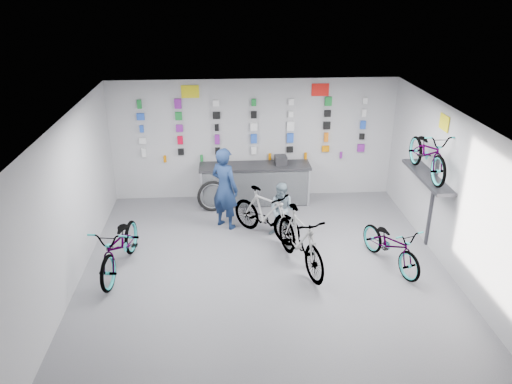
{
  "coord_description": "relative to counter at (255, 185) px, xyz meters",
  "views": [
    {
      "loc": [
        -0.73,
        -7.8,
        5.23
      ],
      "look_at": [
        -0.12,
        1.4,
        1.22
      ],
      "focal_mm": 35.0,
      "sensor_mm": 36.0,
      "label": 1
    }
  ],
  "objects": [
    {
      "name": "register",
      "position": [
        0.63,
        0.01,
        0.62
      ],
      "size": [
        0.3,
        0.32,
        0.22
      ],
      "primitive_type": "cube",
      "rotation": [
        0.0,
        0.0,
        0.07
      ],
      "color": "black",
      "rests_on": "counter"
    },
    {
      "name": "bike_left",
      "position": [
        -2.75,
        -2.94,
        0.05
      ],
      "size": [
        0.98,
        2.11,
        1.07
      ],
      "primitive_type": "imported",
      "rotation": [
        0.0,
        0.0,
        -0.14
      ],
      "color": "gray",
      "rests_on": "floor"
    },
    {
      "name": "wall_left",
      "position": [
        -3.5,
        -3.54,
        1.01
      ],
      "size": [
        0.0,
        8.0,
        8.0
      ],
      "primitive_type": "plane",
      "rotation": [
        1.57,
        0.0,
        1.57
      ],
      "color": "#B1B1B4",
      "rests_on": "floor"
    },
    {
      "name": "wall_right",
      "position": [
        3.5,
        -3.54,
        1.01
      ],
      "size": [
        0.0,
        8.0,
        8.0
      ],
      "primitive_type": "plane",
      "rotation": [
        1.57,
        0.0,
        -1.57
      ],
      "color": "#B1B1B4",
      "rests_on": "floor"
    },
    {
      "name": "customer",
      "position": [
        0.47,
        -1.78,
        0.13
      ],
      "size": [
        0.73,
        0.65,
        1.23
      ],
      "primitive_type": "imported",
      "rotation": [
        0.0,
        0.0,
        -0.37
      ],
      "color": "slate",
      "rests_on": "floor"
    },
    {
      "name": "sign_left",
      "position": [
        -1.5,
        0.44,
        2.23
      ],
      "size": [
        0.42,
        0.02,
        0.3
      ],
      "primitive_type": "cube",
      "color": "yellow",
      "rests_on": "wall_back"
    },
    {
      "name": "bike_center",
      "position": [
        0.67,
        -3.04,
        0.1
      ],
      "size": [
        1.12,
        2.04,
        1.18
      ],
      "primitive_type": "imported",
      "rotation": [
        0.0,
        0.0,
        0.3
      ],
      "color": "gray",
      "rests_on": "floor"
    },
    {
      "name": "wall_back",
      "position": [
        0.0,
        0.46,
        1.01
      ],
      "size": [
        7.0,
        0.0,
        7.0
      ],
      "primitive_type": "plane",
      "rotation": [
        1.57,
        0.0,
        0.0
      ],
      "color": "#B1B1B4",
      "rests_on": "floor"
    },
    {
      "name": "merch_wall",
      "position": [
        0.02,
        0.39,
        1.31
      ],
      "size": [
        5.58,
        0.08,
        1.57
      ],
      "color": "silver",
      "rests_on": "wall_back"
    },
    {
      "name": "counter",
      "position": [
        0.0,
        0.0,
        0.0
      ],
      "size": [
        2.7,
        0.66,
        1.0
      ],
      "color": "black",
      "rests_on": "floor"
    },
    {
      "name": "sign_right",
      "position": [
        1.6,
        0.44,
        2.23
      ],
      "size": [
        0.42,
        0.02,
        0.3
      ],
      "primitive_type": "cube",
      "color": "red",
      "rests_on": "wall_back"
    },
    {
      "name": "bike_right",
      "position": [
        2.44,
        -3.11,
        -0.03
      ],
      "size": [
        1.16,
        1.85,
        0.92
      ],
      "primitive_type": "imported",
      "rotation": [
        0.0,
        0.0,
        0.34
      ],
      "color": "gray",
      "rests_on": "floor"
    },
    {
      "name": "clerk",
      "position": [
        -0.75,
        -1.23,
        0.44
      ],
      "size": [
        0.81,
        0.77,
        1.86
      ],
      "primitive_type": "imported",
      "rotation": [
        0.0,
        0.0,
        2.46
      ],
      "color": "#132447",
      "rests_on": "floor"
    },
    {
      "name": "bike_wall",
      "position": [
        3.25,
        -2.34,
        1.57
      ],
      "size": [
        0.63,
        1.8,
        0.95
      ],
      "primitive_type": "imported",
      "color": "gray",
      "rests_on": "wall_bracket"
    },
    {
      "name": "bike_service",
      "position": [
        0.12,
        -1.79,
        0.07
      ],
      "size": [
        1.66,
        1.67,
        1.1
      ],
      "primitive_type": "imported",
      "rotation": [
        0.0,
        0.0,
        0.78
      ],
      "color": "gray",
      "rests_on": "floor"
    },
    {
      "name": "wall_bracket",
      "position": [
        3.33,
        -2.34,
        0.98
      ],
      "size": [
        0.39,
        1.9,
        2.0
      ],
      "color": "#333338",
      "rests_on": "wall_right"
    },
    {
      "name": "sign_side",
      "position": [
        3.48,
        -2.34,
        2.16
      ],
      "size": [
        0.02,
        0.4,
        0.3
      ],
      "primitive_type": "cube",
      "color": "yellow",
      "rests_on": "wall_right"
    },
    {
      "name": "wall_front",
      "position": [
        0.0,
        -7.54,
        1.01
      ],
      "size": [
        7.0,
        0.0,
        7.0
      ],
      "primitive_type": "plane",
      "rotation": [
        -1.57,
        0.0,
        0.0
      ],
      "color": "#B1B1B4",
      "rests_on": "floor"
    },
    {
      "name": "floor",
      "position": [
        0.0,
        -3.54,
        -0.49
      ],
      "size": [
        8.0,
        8.0,
        0.0
      ],
      "primitive_type": "plane",
      "color": "#4B4B50",
      "rests_on": "ground"
    },
    {
      "name": "ceiling",
      "position": [
        0.0,
        -3.54,
        2.51
      ],
      "size": [
        8.0,
        8.0,
        0.0
      ],
      "primitive_type": "plane",
      "rotation": [
        3.14,
        0.0,
        0.0
      ],
      "color": "white",
      "rests_on": "wall_back"
    },
    {
      "name": "spare_wheel",
      "position": [
        -1.04,
        -0.37,
        -0.12
      ],
      "size": [
        0.77,
        0.35,
        0.75
      ],
      "rotation": [
        0.0,
        0.0,
        0.22
      ],
      "color": "black",
      "rests_on": "floor"
    }
  ]
}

